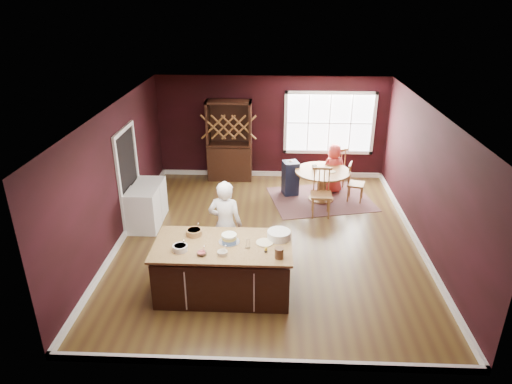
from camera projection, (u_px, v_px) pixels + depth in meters
room_shell at (269, 178)px, 8.81m from camera, size 7.00×7.00×7.00m
window at (329, 123)px, 11.85m from camera, size 2.36×0.10×1.66m
doorway at (129, 179)px, 9.61m from camera, size 0.08×1.26×2.13m
kitchen_island at (224, 270)px, 7.55m from camera, size 2.24×1.17×0.92m
dining_table at (322, 179)px, 10.89m from camera, size 1.31×1.31×0.75m
baker at (225, 225)px, 8.12m from camera, size 0.67×0.49×1.69m
layer_cake at (229, 238)px, 7.39m from camera, size 0.35×0.35×0.14m
bowl_blue at (180, 248)px, 7.17m from camera, size 0.24×0.24×0.09m
bowl_yellow at (194, 232)px, 7.62m from camera, size 0.27×0.27×0.10m
bowl_pink at (202, 253)px, 7.05m from camera, size 0.15×0.15×0.06m
bowl_olive at (222, 253)px, 7.06m from camera, size 0.16×0.16×0.06m
drinking_glass at (248, 244)px, 7.22m from camera, size 0.08×0.08×0.16m
dinner_plate at (265, 243)px, 7.39m from camera, size 0.28×0.28×0.02m
white_tub at (279, 235)px, 7.51m from camera, size 0.39×0.39×0.13m
stoneware_crock at (279, 253)px, 6.95m from camera, size 0.14×0.14×0.17m
toy_figurine at (266, 250)px, 7.12m from camera, size 0.05×0.05×0.09m
rug at (321, 199)px, 11.11m from camera, size 2.69×2.29×0.01m
chair_east at (356, 182)px, 10.87m from camera, size 0.48×0.49×0.94m
chair_south at (321, 193)px, 10.11m from camera, size 0.48×0.46×1.10m
chair_north at (335, 167)px, 11.62m from camera, size 0.60×0.59×1.09m
seated_woman at (333, 169)px, 11.29m from camera, size 0.70×0.57×1.24m
high_chair at (290, 177)px, 11.23m from camera, size 0.44×0.44×0.89m
toddler at (291, 163)px, 11.13m from camera, size 0.18×0.14×0.26m
table_plate at (332, 172)px, 10.72m from camera, size 0.18×0.18×0.01m
table_cup at (315, 167)px, 10.88m from camera, size 0.16×0.16×0.10m
hutch at (229, 141)px, 11.91m from camera, size 1.16×0.48×2.12m
washer at (143, 211)px, 9.54m from camera, size 0.61×0.59×0.89m
dryer at (151, 198)px, 10.13m from camera, size 0.59×0.58×0.86m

